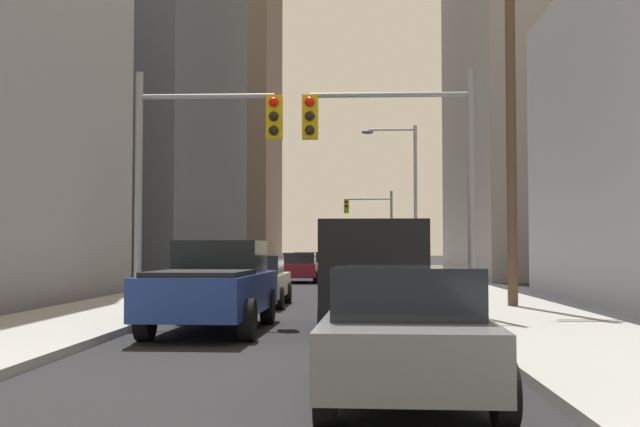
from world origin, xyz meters
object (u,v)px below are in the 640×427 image
Objects in this scene: pickup_truck_blue at (214,286)px; traffic_signal_near_right at (397,151)px; sedan_maroon at (300,267)px; traffic_signal_far_right at (371,217)px; sedan_beige at (255,280)px; sedan_green at (309,264)px; traffic_signal_near_left at (201,153)px; sedan_navy at (372,277)px; sedan_grey at (405,332)px; cargo_van_black at (373,269)px.

traffic_signal_near_right reaches higher than pickup_truck_blue.
traffic_signal_far_right reaches higher than sedan_maroon.
sedan_beige is 0.99× the size of sedan_green.
sedan_green is (-0.01, 8.26, 0.00)m from sedan_maroon.
traffic_signal_near_left is at bearing 108.26° from pickup_truck_blue.
traffic_signal_far_right is at bearing 88.80° from sedan_navy.
sedan_maroon is 21.94m from traffic_signal_near_left.
traffic_signal_far_right reaches higher than sedan_beige.
traffic_signal_near_left is at bearing -180.00° from traffic_signal_near_right.
sedan_maroon is at bearing 96.08° from sedan_grey.
sedan_navy is 31.40m from traffic_signal_far_right.
traffic_signal_near_right is at bearing 73.47° from cargo_van_black.
cargo_van_black is 1.23× the size of sedan_grey.
traffic_signal_near_right is at bearing -50.84° from sedan_beige.
sedan_green is 0.71× the size of traffic_signal_near_left.
sedan_green is 10.99m from traffic_signal_far_right.
sedan_grey is at bearing -76.39° from sedan_beige.
sedan_grey and sedan_navy have the same top height.
traffic_signal_far_right is (0.65, 31.22, 3.26)m from sedan_navy.
pickup_truck_blue is at bearing -150.19° from traffic_signal_near_right.
sedan_green is at bearing 94.84° from sedan_grey.
sedan_beige is 1.00× the size of sedan_navy.
pickup_truck_blue reaches higher than sedan_maroon.
sedan_navy is at bearing 44.40° from sedan_beige.
traffic_signal_near_right is at bearing 0.00° from traffic_signal_near_left.
pickup_truck_blue is 1.30× the size of sedan_beige.
traffic_signal_near_right is at bearing 87.38° from sedan_grey.
sedan_maroon is at bearing 99.92° from traffic_signal_near_right.
sedan_beige is at bearing -135.60° from sedan_navy.
traffic_signal_near_left is (-4.08, 2.11, 2.74)m from cargo_van_black.
pickup_truck_blue is 1.30× the size of sedan_navy.
pickup_truck_blue is 3.36m from cargo_van_black.
traffic_signal_near_left reaches higher than pickup_truck_blue.
traffic_signal_near_right reaches higher than sedan_grey.
sedan_grey is 1.01× the size of sedan_navy.
sedan_green is at bearing 95.67° from cargo_van_black.
cargo_van_black is at bearing -91.13° from sedan_navy.
cargo_van_black reaches higher than sedan_grey.
pickup_truck_blue is at bearing -177.25° from cargo_van_black.
sedan_navy is at bearing -75.74° from sedan_maroon.
traffic_signal_near_right reaches higher than sedan_green.
sedan_navy is 9.98m from traffic_signal_near_left.
traffic_signal_near_left is at bearing 113.63° from sedan_grey.
pickup_truck_blue is at bearing -71.74° from traffic_signal_near_left.
sedan_navy is 0.70× the size of traffic_signal_far_right.
pickup_truck_blue is 23.94m from sedan_maroon.
pickup_truck_blue reaches higher than sedan_beige.
sedan_beige and sedan_green have the same top height.
traffic_signal_near_right reaches higher than sedan_beige.
traffic_signal_near_left is (-0.90, -29.94, 3.26)m from sedan_green.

